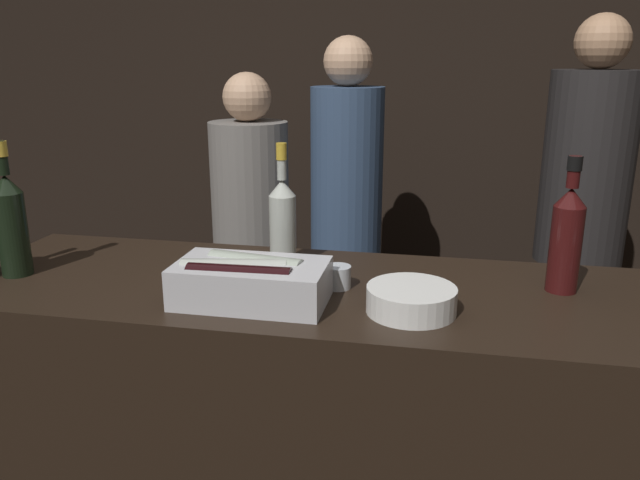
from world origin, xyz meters
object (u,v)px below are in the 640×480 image
ice_bin_with_bottles (249,280)px  person_in_hoodie (581,219)px  champagne_bottle (11,221)px  candle_votive (338,277)px  red_wine_bottle_black_foil (567,236)px  bowl_white (411,299)px  person_blond_tee (346,214)px  person_grey_polo (251,235)px  rose_wine_bottle (283,219)px

ice_bin_with_bottles → person_in_hoodie: 1.64m
champagne_bottle → candle_votive: bearing=4.6°
candle_votive → red_wine_bottle_black_foil: bearing=9.3°
champagne_bottle → bowl_white: bearing=-2.9°
person_in_hoodie → person_blond_tee: person_in_hoodie is taller
red_wine_bottle_black_foil → person_blond_tee: size_ratio=0.20×
ice_bin_with_bottles → person_grey_polo: 1.31m
red_wine_bottle_black_foil → champagne_bottle: bearing=-173.6°
ice_bin_with_bottles → candle_votive: ice_bin_with_bottles is taller
bowl_white → person_grey_polo: size_ratio=0.13×
champagne_bottle → rose_wine_bottle: (0.72, 0.22, -0.01)m
ice_bin_with_bottles → bowl_white: ice_bin_with_bottles is taller
person_blond_tee → red_wine_bottle_black_foil: bearing=161.8°
rose_wine_bottle → person_grey_polo: (-0.40, 0.93, -0.33)m
candle_votive → champagne_bottle: size_ratio=0.18×
person_grey_polo → person_in_hoodie: bearing=163.1°
bowl_white → person_grey_polo: bearing=123.1°
red_wine_bottle_black_foil → person_grey_polo: (-1.17, 0.98, -0.34)m
person_blond_tee → candle_votive: bearing=134.9°
rose_wine_bottle → red_wine_bottle_black_foil: size_ratio=1.01×
candle_votive → person_blond_tee: person_blond_tee is taller
bowl_white → candle_votive: bearing=147.3°
ice_bin_with_bottles → candle_votive: bearing=35.5°
bowl_white → candle_votive: bowl_white is taller
candle_votive → red_wine_bottle_black_foil: red_wine_bottle_black_foil is taller
rose_wine_bottle → person_grey_polo: person_grey_polo is taller
candle_votive → rose_wine_bottle: 0.27m
bowl_white → red_wine_bottle_black_foil: (0.38, 0.22, 0.12)m
rose_wine_bottle → person_in_hoodie: (1.02, 0.98, -0.20)m
person_in_hoodie → bowl_white: bearing=-140.9°
champagne_bottle → person_in_hoodie: (1.74, 1.20, -0.21)m
person_blond_tee → ice_bin_with_bottles: bearing=125.3°
champagne_bottle → person_in_hoodie: 2.12m
person_in_hoodie → person_grey_polo: bearing=157.7°
bowl_white → person_grey_polo: 1.46m
ice_bin_with_bottles → red_wine_bottle_black_foil: 0.82m
bowl_white → rose_wine_bottle: rose_wine_bottle is taller
rose_wine_bottle → person_blond_tee: person_blond_tee is taller
bowl_white → person_in_hoodie: bearing=63.4°
champagne_bottle → person_grey_polo: 1.25m
red_wine_bottle_black_foil → ice_bin_with_bottles: bearing=-163.0°
champagne_bottle → person_blond_tee: size_ratio=0.21×
candle_votive → bowl_white: bearing=-32.7°
candle_votive → ice_bin_with_bottles: bearing=-144.5°
bowl_white → ice_bin_with_bottles: bearing=-177.9°
person_grey_polo → candle_votive: bearing=99.7°
person_grey_polo → rose_wine_bottle: bearing=94.3°
person_in_hoodie → candle_votive: bearing=-150.6°
person_blond_tee → person_grey_polo: person_blond_tee is taller
bowl_white → champagne_bottle: (-1.11, 0.06, 0.12)m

